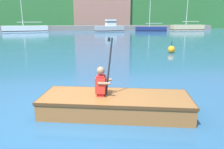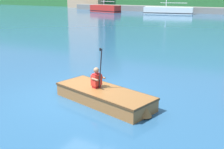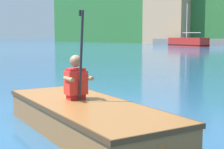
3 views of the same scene
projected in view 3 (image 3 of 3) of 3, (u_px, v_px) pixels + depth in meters
name	position (u px, v px, depth m)	size (l,w,h in m)	color
ground_plane	(53.00, 119.00, 5.46)	(300.00, 300.00, 0.00)	#28567F
moored_boat_dock_center_near	(188.00, 42.00, 42.12)	(5.68, 2.84, 5.21)	red
rowboat_foreground	(88.00, 117.00, 4.63)	(3.43, 1.91, 0.41)	#935B2D
person_paddler	(76.00, 79.00, 4.88)	(0.40, 0.41, 1.25)	red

